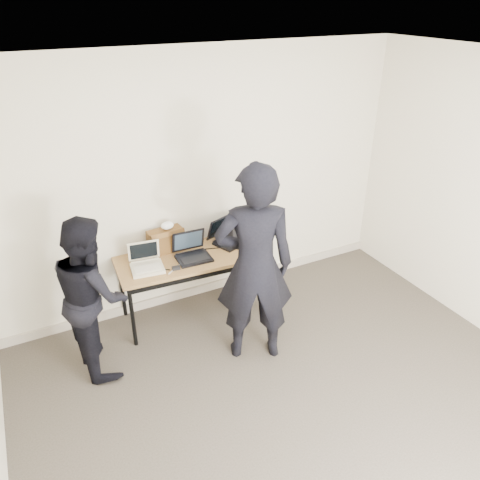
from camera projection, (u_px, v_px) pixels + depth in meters
room at (336, 292)px, 3.10m from camera, size 4.60×4.60×2.80m
desk at (191, 261)px, 4.80m from camera, size 1.54×0.74×0.72m
laptop_beige at (146, 264)px, 4.54m from camera, size 0.34×0.33×0.25m
laptop_center at (192, 252)px, 4.73m from camera, size 0.35×0.34×0.26m
laptop_right at (228, 236)px, 5.04m from camera, size 0.46×0.45×0.26m
leather_satchel at (166, 240)px, 4.82m from camera, size 0.37×0.21×0.25m
tissue at (167, 225)px, 4.76m from camera, size 0.13×0.10×0.08m
equipment_box at (238, 229)px, 5.13m from camera, size 0.30×0.26×0.16m
power_brick at (176, 268)px, 4.54m from camera, size 0.08×0.06×0.03m
cables at (195, 255)px, 4.79m from camera, size 1.14×0.51×0.01m
person_typist at (254, 266)px, 4.13m from camera, size 0.83×0.69×1.93m
person_observer at (92, 295)px, 4.11m from camera, size 0.64×0.78×1.51m
baseboard at (208, 287)px, 5.48m from camera, size 4.50×0.03×0.10m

